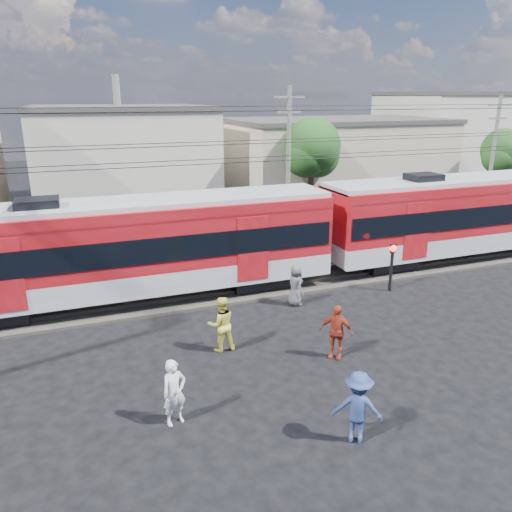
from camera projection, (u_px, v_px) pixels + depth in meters
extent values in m
plane|color=black|center=(308.00, 386.00, 14.33)|extent=(120.00, 120.00, 0.00)
cube|color=#2D2823|center=(225.00, 289.00, 21.44)|extent=(70.00, 3.40, 0.12)
cube|color=#59544C|center=(231.00, 292.00, 20.74)|extent=(70.00, 0.12, 0.12)
cube|color=#59544C|center=(220.00, 280.00, 22.07)|extent=(70.00, 0.12, 0.12)
cube|color=black|center=(255.00, 278.00, 21.81)|extent=(2.40, 2.20, 0.70)
cube|color=#9DA0A5|center=(135.00, 275.00, 19.85)|extent=(16.00, 3.00, 0.90)
cube|color=maroon|center=(131.00, 235.00, 19.34)|extent=(16.00, 3.00, 2.40)
cube|color=black|center=(132.00, 242.00, 19.42)|extent=(15.68, 3.08, 0.95)
cube|color=#9DA0A5|center=(129.00, 204.00, 18.96)|extent=(16.00, 2.60, 0.25)
cube|color=black|center=(382.00, 262.00, 24.00)|extent=(2.40, 2.20, 0.70)
cube|color=#9DA0A5|center=(469.00, 236.00, 25.47)|extent=(16.00, 3.00, 0.90)
cube|color=maroon|center=(473.00, 204.00, 24.96)|extent=(16.00, 3.00, 2.40)
cube|color=black|center=(472.00, 209.00, 25.04)|extent=(15.68, 3.08, 0.95)
cube|color=#9DA0A5|center=(476.00, 179.00, 24.58)|extent=(16.00, 2.60, 0.25)
cylinder|color=black|center=(228.00, 163.00, 19.15)|extent=(70.00, 0.03, 0.03)
cylinder|color=black|center=(218.00, 159.00, 20.40)|extent=(70.00, 0.03, 0.03)
cylinder|color=black|center=(228.00, 145.00, 18.93)|extent=(70.00, 0.03, 0.03)
cylinder|color=black|center=(217.00, 141.00, 20.18)|extent=(70.00, 0.03, 0.03)
cylinder|color=black|center=(253.00, 111.00, 16.04)|extent=(70.00, 0.03, 0.03)
cylinder|color=black|center=(199.00, 107.00, 22.28)|extent=(70.00, 0.03, 0.03)
cube|color=#B8B3A1|center=(122.00, 159.00, 36.65)|extent=(12.00, 12.00, 7.00)
cube|color=#3F3D3A|center=(118.00, 108.00, 35.53)|extent=(12.24, 12.24, 0.30)
cube|color=#B6A98B|center=(334.00, 161.00, 39.48)|extent=(16.00, 10.00, 6.00)
cube|color=#3F3D3A|center=(336.00, 120.00, 38.51)|extent=(16.32, 10.20, 0.30)
cube|color=#B8B3A1|center=(444.00, 139.00, 47.42)|extent=(10.00, 10.00, 8.00)
cube|color=#3F3D3A|center=(449.00, 94.00, 46.15)|extent=(10.20, 10.20, 0.30)
cylinder|color=slate|center=(288.00, 164.00, 28.40)|extent=(0.24, 0.24, 8.50)
cube|color=slate|center=(290.00, 97.00, 27.28)|extent=(1.80, 0.12, 0.12)
cube|color=slate|center=(289.00, 112.00, 27.53)|extent=(1.40, 0.12, 0.12)
cylinder|color=slate|center=(492.00, 160.00, 32.27)|extent=(0.24, 0.24, 8.00)
cube|color=slate|center=(500.00, 105.00, 31.23)|extent=(1.80, 0.12, 0.12)
cube|color=slate|center=(498.00, 118.00, 31.47)|extent=(1.40, 0.12, 0.12)
cylinder|color=#382619|center=(311.00, 191.00, 32.78)|extent=(0.36, 0.36, 3.92)
sphere|color=#144618|center=(312.00, 146.00, 31.88)|extent=(3.64, 3.64, 3.64)
sphere|color=#144618|center=(318.00, 156.00, 32.56)|extent=(2.80, 2.80, 2.80)
cylinder|color=#382619|center=(498.00, 185.00, 36.99)|extent=(0.36, 0.36, 3.36)
sphere|color=#144618|center=(503.00, 150.00, 36.22)|extent=(3.12, 3.12, 3.12)
sphere|color=#144618|center=(505.00, 158.00, 36.87)|extent=(2.40, 2.40, 2.40)
imported|color=silver|center=(174.00, 392.00, 12.50)|extent=(0.74, 0.60, 1.76)
imported|color=#DCD945|center=(221.00, 324.00, 16.13)|extent=(0.91, 0.71, 1.86)
imported|color=navy|center=(358.00, 407.00, 11.83)|extent=(1.37, 1.22, 1.85)
imported|color=#9C2E1C|center=(336.00, 331.00, 15.68)|extent=(1.08, 1.02, 1.79)
imported|color=#4B4B50|center=(295.00, 285.00, 19.69)|extent=(0.66, 0.89, 1.66)
imported|color=#B2B4B9|center=(482.00, 211.00, 32.61)|extent=(4.59, 2.38, 1.49)
cylinder|color=black|center=(391.00, 269.00, 21.09)|extent=(0.13, 0.13, 1.96)
sphere|color=#FF140C|center=(393.00, 248.00, 20.80)|extent=(0.30, 0.30, 0.30)
cube|color=black|center=(393.00, 248.00, 20.80)|extent=(0.27, 0.07, 0.38)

